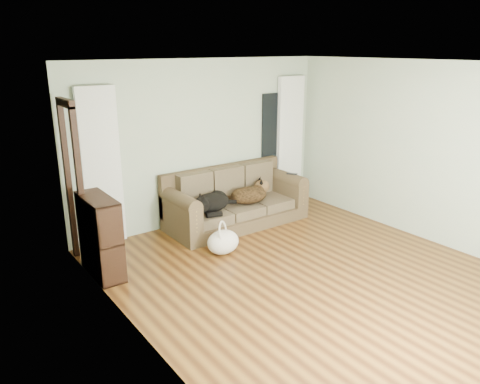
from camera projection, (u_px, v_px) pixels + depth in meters
floor at (307, 275)px, 5.94m from camera, size 5.00×5.00×0.00m
ceiling at (317, 63)px, 5.16m from camera, size 5.00×5.00×0.00m
wall_back at (202, 142)px, 7.49m from camera, size 4.50×0.04×2.60m
wall_left at (135, 214)px, 4.30m from camera, size 0.04×5.00×2.60m
wall_right at (424, 152)px, 6.81m from camera, size 0.04×5.00×2.60m
curtain_left at (101, 168)px, 6.52m from camera, size 0.55×0.08×2.25m
curtain_right at (290, 140)px, 8.48m from camera, size 0.55×0.08×2.25m
window_pane at (273, 127)px, 8.24m from camera, size 0.50×0.03×1.20m
door_casing at (74, 187)px, 5.99m from camera, size 0.07×0.60×2.10m
sofa at (237, 198)px, 7.50m from camera, size 2.28×0.99×0.93m
dog_black_lab at (210, 203)px, 7.14m from camera, size 0.73×0.57×0.28m
dog_shepherd at (250, 194)px, 7.56m from camera, size 0.71×0.54×0.29m
tv_remote at (292, 174)px, 7.83m from camera, size 0.15×0.19×0.02m
tote_bag at (223, 243)px, 6.50m from camera, size 0.57×0.51×0.34m
bookshelf at (100, 237)px, 5.82m from camera, size 0.37×0.84×1.03m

